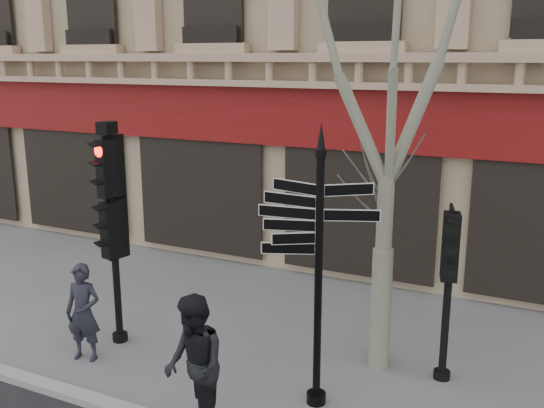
{
  "coord_description": "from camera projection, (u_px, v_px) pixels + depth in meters",
  "views": [
    {
      "loc": [
        3.83,
        -7.27,
        4.85
      ],
      "look_at": [
        0.02,
        0.6,
        2.73
      ],
      "focal_mm": 40.0,
      "sensor_mm": 36.0,
      "label": 1
    }
  ],
  "objects": [
    {
      "name": "ground",
      "position": [
        253.0,
        388.0,
        9.12
      ],
      "size": [
        80.0,
        80.0,
        0.0
      ],
      "primitive_type": "plane",
      "color": "slate",
      "rests_on": "ground"
    },
    {
      "name": "fingerpost",
      "position": [
        320.0,
        222.0,
        8.1
      ],
      "size": [
        2.0,
        2.0,
        4.04
      ],
      "rotation": [
        0.0,
        0.0,
        0.21
      ],
      "color": "black",
      "rests_on": "ground"
    },
    {
      "name": "traffic_signal_main",
      "position": [
        112.0,
        207.0,
        10.08
      ],
      "size": [
        0.47,
        0.38,
        3.84
      ],
      "rotation": [
        0.0,
        0.0,
        -0.19
      ],
      "color": "black",
      "rests_on": "ground"
    },
    {
      "name": "traffic_signal_secondary",
      "position": [
        450.0,
        265.0,
        8.96
      ],
      "size": [
        0.51,
        0.42,
        2.66
      ],
      "rotation": [
        0.0,
        0.0,
        0.24
      ],
      "color": "black",
      "rests_on": "ground"
    },
    {
      "name": "plane_tree",
      "position": [
        394.0,
        21.0,
        8.54
      ],
      "size": [
        2.87,
        2.87,
        7.62
      ],
      "color": "gray",
      "rests_on": "ground"
    },
    {
      "name": "pedestrian_a",
      "position": [
        83.0,
        312.0,
        9.83
      ],
      "size": [
        0.67,
        0.52,
        1.63
      ],
      "primitive_type": "imported",
      "rotation": [
        0.0,
        0.0,
        0.23
      ],
      "color": "#21222C",
      "rests_on": "ground"
    },
    {
      "name": "pedestrian_b",
      "position": [
        194.0,
        366.0,
        7.83
      ],
      "size": [
        1.17,
        1.16,
        1.91
      ],
      "primitive_type": "imported",
      "rotation": [
        0.0,
        0.0,
        -0.74
      ],
      "color": "black",
      "rests_on": "ground"
    }
  ]
}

